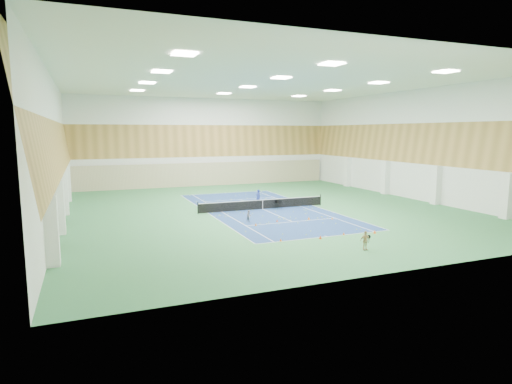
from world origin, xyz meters
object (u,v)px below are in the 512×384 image
at_px(tennis_net, 263,204).
at_px(coach, 258,197).
at_px(child_apron, 365,240).
at_px(ball_cart, 278,205).
at_px(child_court, 249,216).

height_order(tennis_net, coach, coach).
height_order(child_apron, ball_cart, child_apron).
bearing_deg(coach, tennis_net, 62.58).
bearing_deg(ball_cart, coach, 104.51).
relative_size(coach, child_court, 1.65).
height_order(tennis_net, child_apron, child_apron).
distance_m(child_apron, ball_cart, 15.18).
height_order(child_court, ball_cart, child_court).
bearing_deg(coach, ball_cart, 93.67).
relative_size(child_apron, ball_cart, 1.37).
relative_size(tennis_net, coach, 7.72).
relative_size(coach, ball_cart, 1.84).
bearing_deg(tennis_net, ball_cart, -23.43).
xyz_separation_m(tennis_net, child_court, (-3.36, -5.12, -0.05)).
bearing_deg(child_court, ball_cart, 25.15).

